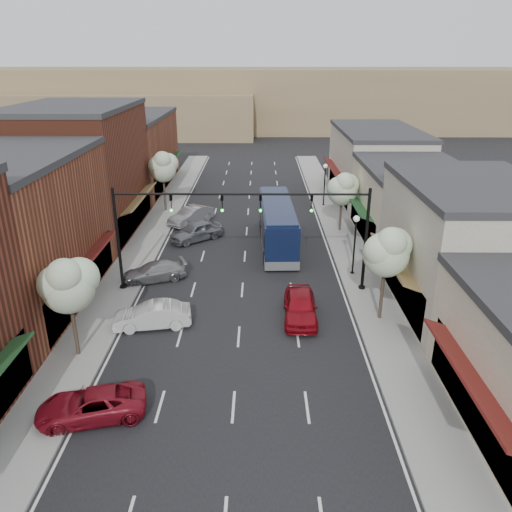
{
  "coord_description": "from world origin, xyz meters",
  "views": [
    {
      "loc": [
        1.15,
        -22.17,
        14.64
      ],
      "look_at": [
        0.92,
        8.62,
        2.2
      ],
      "focal_mm": 35.0,
      "sensor_mm": 36.0,
      "label": 1
    }
  ],
  "objects_px": {
    "tree_left_near": "(68,283)",
    "parked_car_d": "(196,231)",
    "tree_right_near": "(388,250)",
    "lamp_post_far": "(325,178)",
    "parked_car_c": "(154,272)",
    "parked_car_e": "(191,215)",
    "parked_car_a": "(91,405)",
    "lamp_post_near": "(355,235)",
    "tree_right_far": "(343,188)",
    "tree_left_far": "(163,166)",
    "signal_mast_right": "(330,225)",
    "parked_car_b": "(152,316)",
    "signal_mast_left": "(153,224)",
    "coach_bus": "(277,224)",
    "red_hatchback": "(300,306)"
  },
  "relations": [
    {
      "from": "parked_car_b",
      "to": "parked_car_d",
      "type": "distance_m",
      "value": 14.57
    },
    {
      "from": "tree_right_near",
      "to": "lamp_post_near",
      "type": "relative_size",
      "value": 1.34
    },
    {
      "from": "tree_left_near",
      "to": "parked_car_d",
      "type": "bearing_deg",
      "value": 77.09
    },
    {
      "from": "red_hatchback",
      "to": "parked_car_a",
      "type": "height_order",
      "value": "red_hatchback"
    },
    {
      "from": "tree_right_far",
      "to": "tree_left_far",
      "type": "relative_size",
      "value": 0.89
    },
    {
      "from": "tree_left_near",
      "to": "parked_car_e",
      "type": "xyz_separation_m",
      "value": [
        3.04,
        22.18,
        -3.43
      ]
    },
    {
      "from": "signal_mast_right",
      "to": "tree_right_near",
      "type": "height_order",
      "value": "signal_mast_right"
    },
    {
      "from": "parked_car_d",
      "to": "parked_car_c",
      "type": "bearing_deg",
      "value": -53.92
    },
    {
      "from": "tree_left_far",
      "to": "parked_car_b",
      "type": "height_order",
      "value": "tree_left_far"
    },
    {
      "from": "tree_left_near",
      "to": "coach_bus",
      "type": "xyz_separation_m",
      "value": [
        10.84,
        16.63,
        -2.37
      ]
    },
    {
      "from": "tree_right_far",
      "to": "lamp_post_far",
      "type": "relative_size",
      "value": 1.22
    },
    {
      "from": "tree_right_near",
      "to": "lamp_post_far",
      "type": "distance_m",
      "value": 24.11
    },
    {
      "from": "tree_right_near",
      "to": "tree_left_near",
      "type": "bearing_deg",
      "value": -166.45
    },
    {
      "from": "tree_right_far",
      "to": "tree_left_near",
      "type": "relative_size",
      "value": 0.95
    },
    {
      "from": "coach_bus",
      "to": "red_hatchback",
      "type": "relative_size",
      "value": 2.43
    },
    {
      "from": "tree_right_near",
      "to": "tree_left_near",
      "type": "xyz_separation_m",
      "value": [
        -16.6,
        -4.0,
        -0.23
      ]
    },
    {
      "from": "signal_mast_right",
      "to": "parked_car_b",
      "type": "bearing_deg",
      "value": -155.13
    },
    {
      "from": "signal_mast_right",
      "to": "tree_left_near",
      "type": "xyz_separation_m",
      "value": [
        -13.87,
        -8.05,
        -0.4
      ]
    },
    {
      "from": "parked_car_a",
      "to": "parked_car_d",
      "type": "relative_size",
      "value": 0.98
    },
    {
      "from": "tree_left_near",
      "to": "lamp_post_near",
      "type": "height_order",
      "value": "tree_left_near"
    },
    {
      "from": "tree_right_far",
      "to": "coach_bus",
      "type": "bearing_deg",
      "value": -149.67
    },
    {
      "from": "tree_right_far",
      "to": "parked_car_b",
      "type": "xyz_separation_m",
      "value": [
        -13.35,
        -16.87,
        -3.27
      ]
    },
    {
      "from": "tree_left_near",
      "to": "coach_bus",
      "type": "relative_size",
      "value": 0.49
    },
    {
      "from": "signal_mast_left",
      "to": "coach_bus",
      "type": "height_order",
      "value": "signal_mast_left"
    },
    {
      "from": "signal_mast_left",
      "to": "parked_car_d",
      "type": "xyz_separation_m",
      "value": [
        1.42,
        9.63,
        -3.81
      ]
    },
    {
      "from": "signal_mast_right",
      "to": "tree_right_far",
      "type": "distance_m",
      "value": 12.27
    },
    {
      "from": "signal_mast_right",
      "to": "parked_car_b",
      "type": "height_order",
      "value": "signal_mast_right"
    },
    {
      "from": "signal_mast_left",
      "to": "parked_car_e",
      "type": "xyz_separation_m",
      "value": [
        0.41,
        14.13,
        -3.83
      ]
    },
    {
      "from": "coach_bus",
      "to": "red_hatchback",
      "type": "xyz_separation_m",
      "value": [
        0.99,
        -12.45,
        -1.03
      ]
    },
    {
      "from": "signal_mast_right",
      "to": "signal_mast_left",
      "type": "height_order",
      "value": "same"
    },
    {
      "from": "lamp_post_near",
      "to": "parked_car_a",
      "type": "bearing_deg",
      "value": -132.34
    },
    {
      "from": "signal_mast_left",
      "to": "tree_left_far",
      "type": "height_order",
      "value": "signal_mast_left"
    },
    {
      "from": "red_hatchback",
      "to": "parked_car_c",
      "type": "height_order",
      "value": "red_hatchback"
    },
    {
      "from": "signal_mast_right",
      "to": "tree_left_near",
      "type": "relative_size",
      "value": 1.44
    },
    {
      "from": "signal_mast_right",
      "to": "lamp_post_near",
      "type": "height_order",
      "value": "signal_mast_right"
    },
    {
      "from": "tree_right_near",
      "to": "parked_car_c",
      "type": "height_order",
      "value": "tree_right_near"
    },
    {
      "from": "lamp_post_near",
      "to": "parked_car_b",
      "type": "xyz_separation_m",
      "value": [
        -12.8,
        -7.43,
        -2.28
      ]
    },
    {
      "from": "tree_right_near",
      "to": "parked_car_b",
      "type": "distance_m",
      "value": 13.89
    },
    {
      "from": "parked_car_b",
      "to": "signal_mast_right",
      "type": "bearing_deg",
      "value": 105.43
    },
    {
      "from": "lamp_post_near",
      "to": "parked_car_d",
      "type": "bearing_deg",
      "value": 149.3
    },
    {
      "from": "tree_right_far",
      "to": "signal_mast_left",
      "type": "bearing_deg",
      "value": -139.46
    },
    {
      "from": "parked_car_c",
      "to": "parked_car_d",
      "type": "relative_size",
      "value": 0.95
    },
    {
      "from": "tree_right_near",
      "to": "parked_car_c",
      "type": "xyz_separation_m",
      "value": [
        -14.55,
        5.54,
        -3.8
      ]
    },
    {
      "from": "signal_mast_right",
      "to": "parked_car_e",
      "type": "height_order",
      "value": "signal_mast_right"
    },
    {
      "from": "tree_right_near",
      "to": "parked_car_a",
      "type": "xyz_separation_m",
      "value": [
        -14.42,
        -8.68,
        -3.81
      ]
    },
    {
      "from": "parked_car_a",
      "to": "parked_car_b",
      "type": "bearing_deg",
      "value": 158.49
    },
    {
      "from": "signal_mast_right",
      "to": "tree_left_far",
      "type": "bearing_deg",
      "value": 127.71
    },
    {
      "from": "parked_car_d",
      "to": "lamp_post_far",
      "type": "bearing_deg",
      "value": 90.73
    },
    {
      "from": "parked_car_c",
      "to": "parked_car_e",
      "type": "height_order",
      "value": "parked_car_e"
    },
    {
      "from": "tree_left_near",
      "to": "parked_car_e",
      "type": "relative_size",
      "value": 1.19
    }
  ]
}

